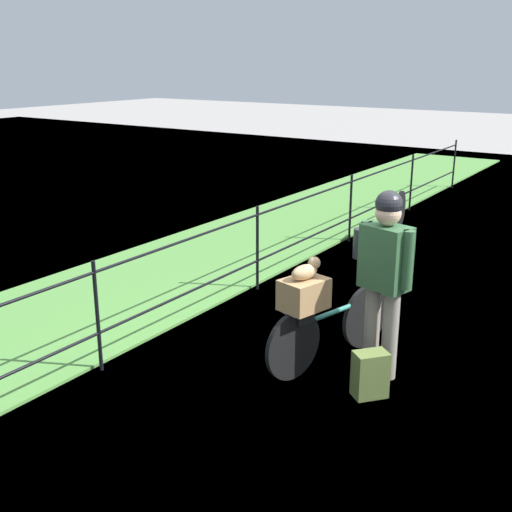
{
  "coord_description": "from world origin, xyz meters",
  "views": [
    {
      "loc": [
        -4.86,
        -2.01,
        2.73
      ],
      "look_at": [
        0.02,
        1.26,
        0.9
      ],
      "focal_mm": 44.64,
      "sensor_mm": 36.0,
      "label": 1
    }
  ],
  "objects_px": {
    "bicycle_parked": "(392,215)",
    "terrier_dog": "(306,270)",
    "bicycle_main": "(330,329)",
    "mooring_bollard": "(360,243)",
    "cyclist_person": "(385,268)",
    "backpack_on_paving": "(370,374)",
    "wooden_crate": "(304,294)"
  },
  "relations": [
    {
      "from": "bicycle_parked",
      "to": "terrier_dog",
      "type": "bearing_deg",
      "value": -166.55
    },
    {
      "from": "bicycle_main",
      "to": "mooring_bollard",
      "type": "bearing_deg",
      "value": 20.11
    },
    {
      "from": "terrier_dog",
      "to": "mooring_bollard",
      "type": "xyz_separation_m",
      "value": [
        3.47,
        1.07,
        -0.77
      ]
    },
    {
      "from": "cyclist_person",
      "to": "bicycle_main",
      "type": "bearing_deg",
      "value": 96.07
    },
    {
      "from": "terrier_dog",
      "to": "backpack_on_paving",
      "type": "distance_m",
      "value": 1.03
    },
    {
      "from": "wooden_crate",
      "to": "backpack_on_paving",
      "type": "distance_m",
      "value": 0.88
    },
    {
      "from": "bicycle_main",
      "to": "backpack_on_paving",
      "type": "height_order",
      "value": "bicycle_main"
    },
    {
      "from": "terrier_dog",
      "to": "cyclist_person",
      "type": "relative_size",
      "value": 0.19
    },
    {
      "from": "terrier_dog",
      "to": "backpack_on_paving",
      "type": "height_order",
      "value": "terrier_dog"
    },
    {
      "from": "bicycle_main",
      "to": "terrier_dog",
      "type": "distance_m",
      "value": 0.73
    },
    {
      "from": "bicycle_main",
      "to": "backpack_on_paving",
      "type": "xyz_separation_m",
      "value": [
        -0.37,
        -0.58,
        -0.14
      ]
    },
    {
      "from": "bicycle_main",
      "to": "cyclist_person",
      "type": "relative_size",
      "value": 0.94
    },
    {
      "from": "bicycle_parked",
      "to": "cyclist_person",
      "type": "bearing_deg",
      "value": -158.99
    },
    {
      "from": "mooring_bollard",
      "to": "terrier_dog",
      "type": "bearing_deg",
      "value": -162.89
    },
    {
      "from": "wooden_crate",
      "to": "terrier_dog",
      "type": "xyz_separation_m",
      "value": [
        0.02,
        -0.01,
        0.21
      ]
    },
    {
      "from": "cyclist_person",
      "to": "bicycle_parked",
      "type": "bearing_deg",
      "value": 21.01
    },
    {
      "from": "bicycle_main",
      "to": "terrier_dog",
      "type": "xyz_separation_m",
      "value": [
        -0.32,
        0.08,
        0.65
      ]
    },
    {
      "from": "wooden_crate",
      "to": "terrier_dog",
      "type": "bearing_deg",
      "value": -14.53
    },
    {
      "from": "wooden_crate",
      "to": "cyclist_person",
      "type": "height_order",
      "value": "cyclist_person"
    },
    {
      "from": "bicycle_main",
      "to": "mooring_bollard",
      "type": "height_order",
      "value": "bicycle_main"
    },
    {
      "from": "terrier_dog",
      "to": "bicycle_parked",
      "type": "xyz_separation_m",
      "value": [
        4.87,
        1.16,
        -0.65
      ]
    },
    {
      "from": "wooden_crate",
      "to": "bicycle_parked",
      "type": "xyz_separation_m",
      "value": [
        4.89,
        1.16,
        -0.44
      ]
    },
    {
      "from": "bicycle_main",
      "to": "wooden_crate",
      "type": "height_order",
      "value": "wooden_crate"
    },
    {
      "from": "mooring_bollard",
      "to": "bicycle_parked",
      "type": "bearing_deg",
      "value": 3.94
    },
    {
      "from": "bicycle_main",
      "to": "wooden_crate",
      "type": "distance_m",
      "value": 0.56
    },
    {
      "from": "bicycle_main",
      "to": "terrier_dog",
      "type": "height_order",
      "value": "terrier_dog"
    },
    {
      "from": "wooden_crate",
      "to": "backpack_on_paving",
      "type": "bearing_deg",
      "value": -92.04
    },
    {
      "from": "cyclist_person",
      "to": "mooring_bollard",
      "type": "xyz_separation_m",
      "value": [
        3.1,
        1.63,
        -0.79
      ]
    },
    {
      "from": "mooring_bollard",
      "to": "backpack_on_paving",
      "type": "bearing_deg",
      "value": -153.84
    },
    {
      "from": "terrier_dog",
      "to": "mooring_bollard",
      "type": "bearing_deg",
      "value": 17.11
    },
    {
      "from": "terrier_dog",
      "to": "cyclist_person",
      "type": "distance_m",
      "value": 0.68
    },
    {
      "from": "cyclist_person",
      "to": "backpack_on_paving",
      "type": "height_order",
      "value": "cyclist_person"
    }
  ]
}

